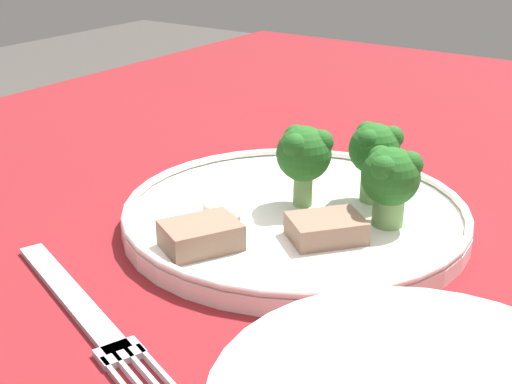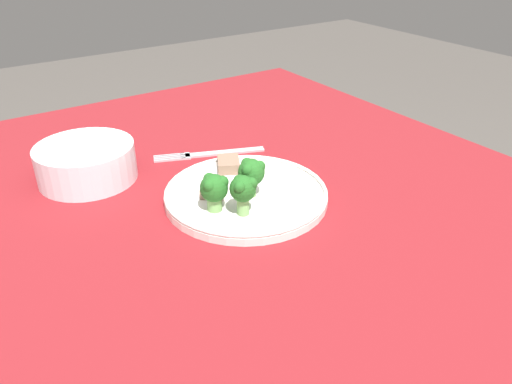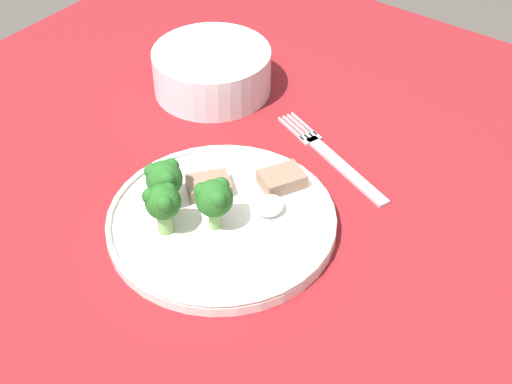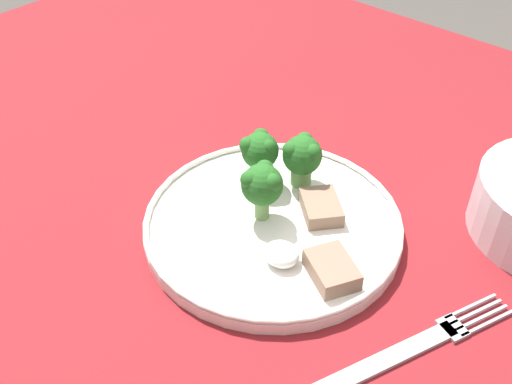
{
  "view_description": "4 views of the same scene",
  "coord_description": "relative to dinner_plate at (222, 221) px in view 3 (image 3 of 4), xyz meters",
  "views": [
    {
      "loc": [
        0.46,
        0.22,
        0.96
      ],
      "look_at": [
        0.07,
        -0.04,
        0.76
      ],
      "focal_mm": 50.0,
      "sensor_mm": 36.0,
      "label": 1
    },
    {
      "loc": [
        -0.51,
        0.34,
        1.12
      ],
      "look_at": [
        0.02,
        -0.02,
        0.76
      ],
      "focal_mm": 35.0,
      "sensor_mm": 36.0,
      "label": 2
    },
    {
      "loc": [
        -0.38,
        -0.39,
        1.28
      ],
      "look_at": [
        0.08,
        -0.05,
        0.78
      ],
      "focal_mm": 50.0,
      "sensor_mm": 36.0,
      "label": 3
    },
    {
      "loc": [
        0.32,
        -0.35,
        1.14
      ],
      "look_at": [
        0.02,
        -0.01,
        0.76
      ],
      "focal_mm": 42.0,
      "sensor_mm": 36.0,
      "label": 4
    }
  ],
  "objects": [
    {
      "name": "broccoli_floret_center_left",
      "position": [
        -0.02,
        0.06,
        0.04
      ],
      "size": [
        0.04,
        0.04,
        0.06
      ],
      "color": "#709E56",
      "rests_on": "dinner_plate"
    },
    {
      "name": "broccoli_floret_back_left",
      "position": [
        -0.05,
        0.04,
        0.04
      ],
      "size": [
        0.04,
        0.04,
        0.06
      ],
      "color": "#709E56",
      "rests_on": "dinner_plate"
    },
    {
      "name": "table",
      "position": [
        -0.05,
        0.02,
        -0.1
      ],
      "size": [
        1.24,
        1.01,
        0.73
      ],
      "color": "maroon",
      "rests_on": "ground_plane"
    },
    {
      "name": "broccoli_floret_near_rim_left",
      "position": [
        -0.01,
        -0.0,
        0.04
      ],
      "size": [
        0.04,
        0.04,
        0.06
      ],
      "color": "#709E56",
      "rests_on": "dinner_plate"
    },
    {
      "name": "meat_slice_front_slice",
      "position": [
        0.08,
        -0.02,
        0.01
      ],
      "size": [
        0.06,
        0.05,
        0.02
      ],
      "color": "#846651",
      "rests_on": "dinner_plate"
    },
    {
      "name": "fork",
      "position": [
        0.17,
        -0.03,
        -0.01
      ],
      "size": [
        0.09,
        0.2,
        0.0
      ],
      "color": "#B2B2B7",
      "rests_on": "table"
    },
    {
      "name": "dinner_plate",
      "position": [
        0.0,
        0.0,
        0.0
      ],
      "size": [
        0.25,
        0.25,
        0.02
      ],
      "color": "white",
      "rests_on": "table"
    },
    {
      "name": "meat_slice_middle_slice",
      "position": [
        0.03,
        0.04,
        0.01
      ],
      "size": [
        0.06,
        0.06,
        0.02
      ],
      "color": "#846651",
      "rests_on": "dinner_plate"
    },
    {
      "name": "sauce_dollop",
      "position": [
        0.04,
        -0.03,
        0.01
      ],
      "size": [
        0.03,
        0.03,
        0.02
      ],
      "color": "white",
      "rests_on": "dinner_plate"
    },
    {
      "name": "cream_bowl",
      "position": [
        0.2,
        0.18,
        0.02
      ],
      "size": [
        0.16,
        0.16,
        0.06
      ],
      "color": "silver",
      "rests_on": "table"
    }
  ]
}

